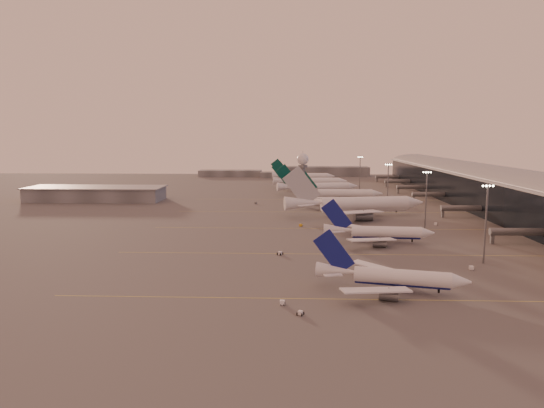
{
  "coord_description": "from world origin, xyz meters",
  "views": [
    {
      "loc": [
        -2.0,
        -148.22,
        39.15
      ],
      "look_at": [
        -9.77,
        59.92,
        9.76
      ],
      "focal_mm": 32.0,
      "sensor_mm": 36.0,
      "label": 1
    }
  ],
  "objects": [
    {
      "name": "gsv_catering_b",
      "position": [
        62.62,
        64.57,
        2.21
      ],
      "size": [
        5.88,
        4.34,
        4.41
      ],
      "color": "white",
      "rests_on": "ground"
    },
    {
      "name": "terminal",
      "position": [
        107.88,
        110.09,
        10.52
      ],
      "size": [
        57.0,
        362.0,
        23.04
      ],
      "color": "black",
      "rests_on": "ground"
    },
    {
      "name": "radar_tower",
      "position": [
        5.0,
        120.0,
        20.95
      ],
      "size": [
        6.4,
        6.4,
        31.1
      ],
      "color": "slate",
      "rests_on": "ground"
    },
    {
      "name": "gsv_truck_c",
      "position": [
        3.12,
        59.5,
        1.18
      ],
      "size": [
        5.62,
        5.32,
        2.3
      ],
      "color": "gold",
      "rests_on": "ground"
    },
    {
      "name": "greentail_a",
      "position": [
        27.63,
        142.43,
        3.4
      ],
      "size": [
        53.05,
        42.85,
        19.27
      ],
      "color": "white",
      "rests_on": "ground"
    },
    {
      "name": "gsv_tug_hangar",
      "position": [
        35.25,
        159.19,
        0.55
      ],
      "size": [
        4.23,
        3.22,
        1.07
      ],
      "color": "#595C5E",
      "rests_on": "ground"
    },
    {
      "name": "greentail_c",
      "position": [
        13.47,
        215.43,
        3.68
      ],
      "size": [
        57.33,
        46.19,
        20.82
      ],
      "color": "white",
      "rests_on": "ground"
    },
    {
      "name": "ground",
      "position": [
        0.0,
        0.0,
        0.0
      ],
      "size": [
        700.0,
        700.0,
        0.0
      ],
      "primitive_type": "plane",
      "color": "#4E4C4C",
      "rests_on": "ground"
    },
    {
      "name": "gsv_truck_b",
      "position": [
        51.52,
        49.38,
        1.05
      ],
      "size": [
        5.26,
        2.38,
        2.05
      ],
      "color": "white",
      "rests_on": "ground"
    },
    {
      "name": "narrowbody_mid",
      "position": [
        30.63,
        28.29,
        3.27
      ],
      "size": [
        41.31,
        32.88,
        16.14
      ],
      "color": "white",
      "rests_on": "ground"
    },
    {
      "name": "greentail_b",
      "position": [
        16.95,
        176.25,
        3.67
      ],
      "size": [
        56.26,
        44.93,
        20.75
      ],
      "color": "white",
      "rests_on": "ground"
    },
    {
      "name": "mast_b",
      "position": [
        55.0,
        55.0,
        13.74
      ],
      "size": [
        3.6,
        0.56,
        25.0
      ],
      "color": "slate",
      "rests_on": "ground"
    },
    {
      "name": "gsv_tug_mid",
      "position": [
        -5.19,
        8.36,
        0.54
      ],
      "size": [
        4.27,
        3.87,
        1.05
      ],
      "color": "white",
      "rests_on": "ground"
    },
    {
      "name": "mast_c",
      "position": [
        50.0,
        110.0,
        13.74
      ],
      "size": [
        3.6,
        0.56,
        25.0
      ],
      "color": "slate",
      "rests_on": "ground"
    },
    {
      "name": "widebody_white",
      "position": [
        30.25,
        87.86,
        4.34
      ],
      "size": [
        70.67,
        56.14,
        25.06
      ],
      "color": "white",
      "rests_on": "ground"
    },
    {
      "name": "gsv_truck_a",
      "position": [
        -3.18,
        -39.7,
        1.19
      ],
      "size": [
        5.89,
        2.47,
        2.33
      ],
      "color": "white",
      "rests_on": "ground"
    },
    {
      "name": "gsv_tug_near",
      "position": [
        0.44,
        -45.94,
        0.46
      ],
      "size": [
        3.01,
        3.65,
        0.9
      ],
      "color": "white",
      "rests_on": "ground"
    },
    {
      "name": "mast_a",
      "position": [
        58.0,
        0.0,
        13.74
      ],
      "size": [
        3.6,
        0.56,
        25.0
      ],
      "color": "slate",
      "rests_on": "ground"
    },
    {
      "name": "narrowbody_near",
      "position": [
        23.64,
        -28.46,
        3.1
      ],
      "size": [
        38.64,
        30.5,
        15.31
      ],
      "color": "white",
      "rests_on": "ground"
    },
    {
      "name": "distant_horizon",
      "position": [
        2.62,
        325.14,
        3.89
      ],
      "size": [
        165.0,
        37.5,
        9.0
      ],
      "color": "#5C5F63",
      "rests_on": "ground"
    },
    {
      "name": "gsv_truck_d",
      "position": [
        -21.63,
        128.84,
        1.18
      ],
      "size": [
        4.1,
        6.09,
        2.32
      ],
      "color": "#595C5E",
      "rests_on": "ground"
    },
    {
      "name": "taxiway_markings",
      "position": [
        30.0,
        56.0,
        0.01
      ],
      "size": [
        180.0,
        185.25,
        0.02
      ],
      "color": "gold",
      "rests_on": "ground"
    },
    {
      "name": "gsv_catering_a",
      "position": [
        51.74,
        -7.78,
        2.31
      ],
      "size": [
        5.84,
        3.11,
        4.62
      ],
      "color": "white",
      "rests_on": "ground"
    },
    {
      "name": "hangar",
      "position": [
        -120.0,
        140.0,
        4.32
      ],
      "size": [
        82.0,
        27.0,
        8.5
      ],
      "color": "#5C5F63",
      "rests_on": "ground"
    },
    {
      "name": "greentail_d",
      "position": [
        9.55,
        266.35,
        3.51
      ],
      "size": [
        54.69,
        44.19,
        19.87
      ],
      "color": "white",
      "rests_on": "ground"
    },
    {
      "name": "mast_d",
      "position": [
        48.0,
        200.0,
        13.74
      ],
      "size": [
        3.6,
        0.56,
        25.0
      ],
      "color": "slate",
      "rests_on": "ground"
    }
  ]
}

